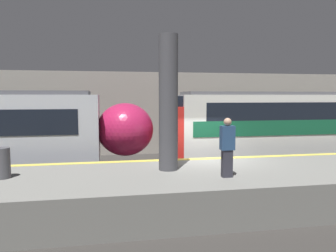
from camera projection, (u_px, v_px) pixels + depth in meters
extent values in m
plane|color=#33302D|center=(207.00, 187.00, 12.11)|extent=(120.00, 120.00, 0.00)
cube|color=slate|center=(227.00, 187.00, 10.08)|extent=(40.00, 4.06, 1.09)
cube|color=#EAD14C|center=(209.00, 158.00, 11.87)|extent=(40.00, 0.30, 0.01)
cube|color=#9E998E|center=(169.00, 113.00, 19.13)|extent=(50.00, 0.15, 4.72)
cylinder|color=#47474C|center=(168.00, 103.00, 9.91)|extent=(0.58, 0.58, 4.10)
ellipsoid|color=#B21E4C|center=(125.00, 129.00, 14.15)|extent=(2.42, 2.58, 2.28)
sphere|color=#F2EFCC|center=(147.00, 138.00, 14.36)|extent=(0.20, 0.20, 0.20)
cube|color=red|center=(174.00, 130.00, 14.55)|extent=(0.25, 2.74, 2.17)
cube|color=black|center=(174.00, 106.00, 14.45)|extent=(0.25, 2.46, 0.87)
sphere|color=#EA4C42|center=(173.00, 141.00, 13.94)|extent=(0.18, 0.18, 0.18)
sphere|color=#EA4C42|center=(168.00, 137.00, 15.18)|extent=(0.18, 0.18, 0.18)
cube|color=#2D2D38|center=(227.00, 163.00, 9.14)|extent=(0.28, 0.20, 0.77)
cube|color=navy|center=(227.00, 138.00, 9.07)|extent=(0.38, 0.24, 0.67)
sphere|color=tan|center=(228.00, 122.00, 9.03)|extent=(0.22, 0.22, 0.22)
cylinder|color=#4C4C51|center=(2.00, 163.00, 9.01)|extent=(0.44, 0.44, 0.85)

